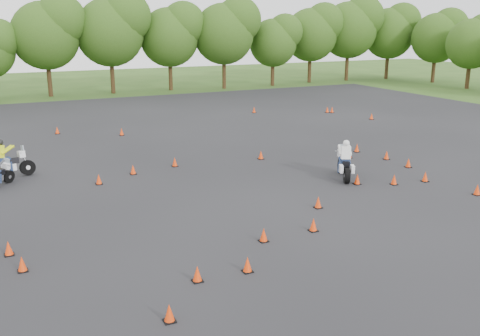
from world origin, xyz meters
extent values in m
plane|color=#2D5119|center=(0.00, 0.00, 0.00)|extent=(140.00, 140.00, 0.00)
plane|color=black|center=(0.00, 6.00, 0.01)|extent=(62.00, 62.00, 0.00)
cone|color=#EB3A09|center=(3.70, 9.13, 0.23)|extent=(0.26, 0.26, 0.45)
cone|color=#EB3A09|center=(9.42, 8.22, 0.23)|extent=(0.26, 0.26, 0.45)
cone|color=#EB3A09|center=(-4.52, -2.65, 0.23)|extent=(0.26, 0.26, 0.45)
cone|color=#EB3A09|center=(15.84, 20.52, 0.23)|extent=(0.26, 0.26, 0.45)
cone|color=#EB3A09|center=(9.18, -0.40, 0.23)|extent=(0.26, 0.26, 0.45)
cone|color=#EB3A09|center=(-8.99, 0.20, 0.23)|extent=(0.26, 0.26, 0.45)
cone|color=#EB3A09|center=(-5.16, 8.19, 0.23)|extent=(0.26, 0.26, 0.45)
cone|color=#EB3A09|center=(8.63, 2.08, 0.23)|extent=(0.26, 0.26, 0.45)
cone|color=#EB3A09|center=(7.00, 2.33, 0.23)|extent=(0.26, 0.26, 0.45)
cone|color=#EB3A09|center=(8.17, 7.25, 0.23)|extent=(0.26, 0.26, 0.45)
cone|color=#EB3A09|center=(-1.46, -0.91, 0.23)|extent=(0.26, 0.26, 0.45)
cone|color=#EB3A09|center=(-2.96, -2.72, 0.23)|extent=(0.26, 0.26, 0.45)
cone|color=#EB3A09|center=(-5.36, 20.99, 0.23)|extent=(0.26, 0.26, 0.45)
cone|color=#EB3A09|center=(9.71, 4.37, 0.23)|extent=(0.26, 0.26, 0.45)
cone|color=#EB3A09|center=(0.57, -0.84, 0.23)|extent=(0.26, 0.26, 0.45)
cone|color=#EB3A09|center=(16.14, 20.28, 0.23)|extent=(0.26, 0.26, 0.45)
cone|color=#EB3A09|center=(5.51, 3.09, 0.23)|extent=(0.26, 0.26, 0.45)
cone|color=#EB3A09|center=(-1.61, 18.64, 0.23)|extent=(0.26, 0.26, 0.45)
cone|color=#EB3A09|center=(-9.30, 1.61, 0.23)|extent=(0.26, 0.26, 0.45)
cone|color=#EB3A09|center=(10.35, 23.00, 0.23)|extent=(0.26, 0.26, 0.45)
cone|color=#EB3A09|center=(2.09, 1.14, 0.23)|extent=(0.26, 0.26, 0.45)
cone|color=#EB3A09|center=(17.04, 16.35, 0.23)|extent=(0.26, 0.26, 0.45)
cone|color=#EB3A09|center=(-5.92, -4.34, 0.23)|extent=(0.26, 0.26, 0.45)
cone|color=#EB3A09|center=(-1.00, 9.69, 0.23)|extent=(0.26, 0.26, 0.45)
cone|color=#EB3A09|center=(-3.32, 9.16, 0.23)|extent=(0.26, 0.26, 0.45)
cone|color=#EB3A09|center=(9.79, 6.13, 0.23)|extent=(0.26, 0.26, 0.45)
camera|label=1|loc=(-9.41, -15.72, 7.17)|focal=40.00mm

